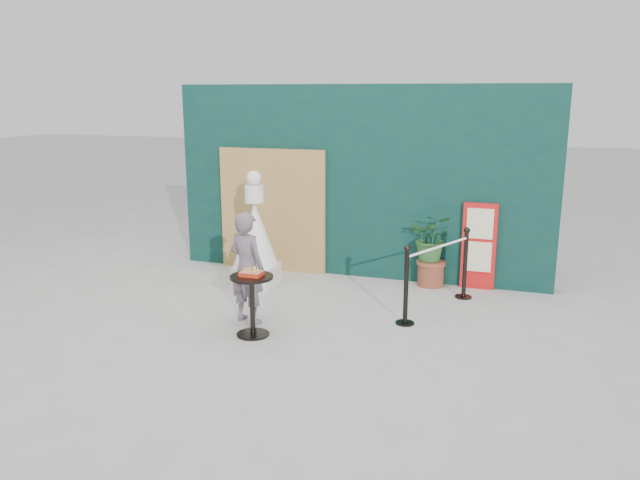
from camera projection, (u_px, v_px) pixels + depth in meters
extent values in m
plane|color=#ADAAA5|center=(287.00, 346.00, 7.24)|extent=(60.00, 60.00, 0.00)
cube|color=#092A2A|center=(359.00, 182.00, 9.80)|extent=(6.00, 0.30, 3.00)
cube|color=tan|center=(272.00, 210.00, 10.15)|extent=(1.80, 0.08, 2.00)
imported|color=slate|center=(247.00, 268.00, 7.86)|extent=(0.60, 0.48, 1.44)
cube|color=red|center=(479.00, 246.00, 9.24)|extent=(0.50, 0.06, 1.30)
cube|color=beige|center=(480.00, 224.00, 9.13)|extent=(0.38, 0.02, 0.45)
cube|color=beige|center=(478.00, 257.00, 9.24)|extent=(0.38, 0.02, 0.45)
cube|color=red|center=(477.00, 279.00, 9.32)|extent=(0.38, 0.02, 0.18)
cube|color=silver|center=(256.00, 275.00, 9.50)|extent=(0.59, 0.59, 0.32)
cone|color=silver|center=(255.00, 234.00, 9.35)|extent=(0.68, 0.68, 0.96)
cylinder|color=white|center=(254.00, 194.00, 9.21)|extent=(0.28, 0.28, 0.26)
sphere|color=white|center=(254.00, 178.00, 9.16)|extent=(0.21, 0.21, 0.21)
cylinder|color=black|center=(253.00, 334.00, 7.58)|extent=(0.40, 0.40, 0.02)
cylinder|color=black|center=(252.00, 307.00, 7.50)|extent=(0.06, 0.06, 0.72)
cylinder|color=black|center=(252.00, 277.00, 7.41)|extent=(0.52, 0.52, 0.03)
cube|color=red|center=(251.00, 274.00, 7.40)|extent=(0.26, 0.19, 0.05)
cube|color=red|center=(251.00, 272.00, 7.39)|extent=(0.24, 0.17, 0.00)
cube|color=gold|center=(249.00, 270.00, 7.41)|extent=(0.15, 0.14, 0.02)
cube|color=#DFA651|center=(254.00, 271.00, 7.36)|extent=(0.13, 0.13, 0.02)
cone|color=yellow|center=(255.00, 268.00, 7.43)|extent=(0.06, 0.06, 0.06)
cylinder|color=brown|center=(431.00, 275.00, 9.49)|extent=(0.40, 0.40, 0.33)
cylinder|color=brown|center=(431.00, 263.00, 9.45)|extent=(0.44, 0.44, 0.06)
imported|color=#295826|center=(432.00, 237.00, 9.36)|extent=(0.66, 0.57, 0.73)
cylinder|color=black|center=(405.00, 323.00, 7.94)|extent=(0.24, 0.24, 0.02)
cylinder|color=black|center=(406.00, 288.00, 7.83)|extent=(0.06, 0.06, 0.96)
sphere|color=black|center=(407.00, 249.00, 7.72)|extent=(0.09, 0.09, 0.09)
cylinder|color=black|center=(463.00, 297.00, 8.96)|extent=(0.24, 0.24, 0.02)
cylinder|color=black|center=(465.00, 265.00, 8.85)|extent=(0.06, 0.06, 0.96)
sphere|color=black|center=(467.00, 230.00, 8.73)|extent=(0.09, 0.09, 0.09)
cylinder|color=white|center=(439.00, 247.00, 8.25)|extent=(0.63, 1.31, 0.03)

